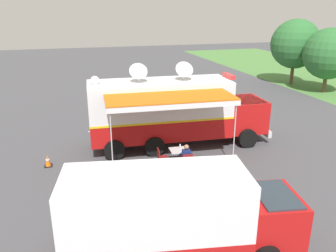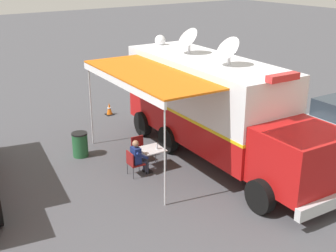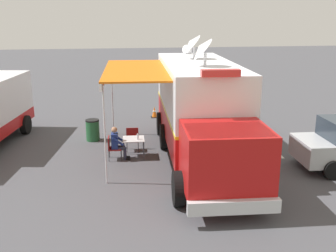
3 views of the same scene
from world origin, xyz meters
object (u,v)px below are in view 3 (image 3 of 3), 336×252
object	(u,v)px
folding_table	(134,140)
seated_responder	(117,142)
traffic_cone	(154,112)
trash_bin	(93,130)
command_truck	(200,108)
water_bottle	(138,137)
folding_chair_beside_table	(132,137)
folding_chair_at_table	(112,146)

from	to	relation	value
folding_table	seated_responder	distance (m)	0.63
seated_responder	traffic_cone	xyz separation A→B (m)	(-2.10, -6.05, -0.37)
seated_responder	trash_bin	xyz separation A→B (m)	(0.96, -2.50, -0.20)
trash_bin	traffic_cone	world-z (taller)	trash_bin
command_truck	water_bottle	world-z (taller)	command_truck
folding_chair_beside_table	trash_bin	xyz separation A→B (m)	(1.59, -1.51, -0.06)
folding_table	seated_responder	size ratio (longest dim) A/B	0.68
traffic_cone	folding_chair_at_table	bearing A→B (deg)	69.21
command_truck	trash_bin	xyz separation A→B (m)	(3.98, -2.88, -1.49)
water_bottle	folding_chair_beside_table	size ratio (longest dim) A/B	0.26
folding_chair_at_table	seated_responder	size ratio (longest dim) A/B	0.70
command_truck	folding_chair_beside_table	world-z (taller)	command_truck
folding_table	trash_bin	bearing A→B (deg)	-56.25
command_truck	traffic_cone	bearing A→B (deg)	-81.91
traffic_cone	seated_responder	bearing A→B (deg)	70.82
trash_bin	folding_chair_at_table	bearing A→B (deg)	107.32
folding_chair_beside_table	water_bottle	bearing A→B (deg)	97.90
water_bottle	trash_bin	xyz separation A→B (m)	(1.72, -2.48, -0.38)
command_truck	traffic_cone	world-z (taller)	command_truck
folding_chair_at_table	command_truck	bearing A→B (deg)	173.01
command_truck	water_bottle	distance (m)	2.55
folding_chair_at_table	folding_chair_beside_table	xyz separation A→B (m)	(-0.81, -0.98, 0.00)
command_truck	folding_chair_at_table	size ratio (longest dim) A/B	11.06
folding_chair_at_table	seated_responder	bearing A→B (deg)	176.43
folding_table	command_truck	bearing A→B (deg)	167.76
folding_table	folding_chair_beside_table	bearing A→B (deg)	-90.76
seated_responder	traffic_cone	size ratio (longest dim) A/B	2.16
command_truck	folding_chair_at_table	world-z (taller)	command_truck
trash_bin	traffic_cone	size ratio (longest dim) A/B	1.57
folding_chair_beside_table	seated_responder	bearing A→B (deg)	57.85
water_bottle	seated_responder	world-z (taller)	seated_responder
folding_table	folding_chair_at_table	world-z (taller)	folding_chair_at_table
folding_table	traffic_cone	distance (m)	6.11
folding_table	trash_bin	xyz separation A→B (m)	(1.58, -2.36, -0.22)
folding_chair_at_table	folding_chair_beside_table	bearing A→B (deg)	-129.65
command_truck	folding_table	size ratio (longest dim) A/B	11.35
water_bottle	seated_responder	xyz separation A→B (m)	(0.76, 0.02, -0.18)
folding_chair_at_table	traffic_cone	xyz separation A→B (m)	(-2.29, -6.04, -0.23)
folding_chair_beside_table	trash_bin	world-z (taller)	trash_bin
folding_table	water_bottle	world-z (taller)	water_bottle
folding_chair_at_table	trash_bin	xyz separation A→B (m)	(0.78, -2.49, -0.06)
folding_chair_at_table	seated_responder	distance (m)	0.23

